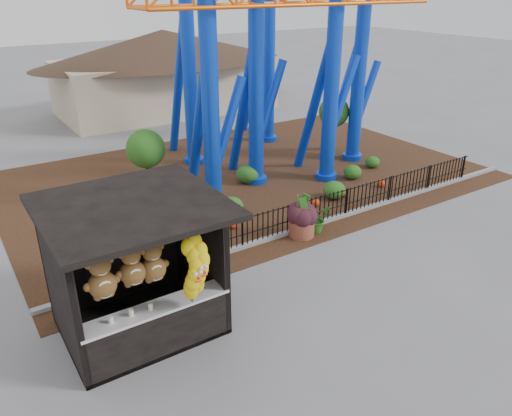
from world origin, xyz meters
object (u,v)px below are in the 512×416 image
prize_booth (140,274)px  terracotta_planter (302,227)px  roller_coaster (266,1)px  potted_plant (316,218)px

prize_booth → terracotta_planter: 6.13m
roller_coaster → prize_booth: bearing=-137.9°
terracotta_planter → potted_plant: size_ratio=0.86×
roller_coaster → potted_plant: roller_coaster is taller
prize_booth → terracotta_planter: (5.72, 1.83, -1.24)m
roller_coaster → potted_plant: (-1.83, -5.53, -5.99)m
potted_plant → roller_coaster: bearing=70.6°
prize_booth → potted_plant: prize_booth is taller
roller_coaster → terracotta_planter: 8.60m
prize_booth → roller_coaster: 12.00m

